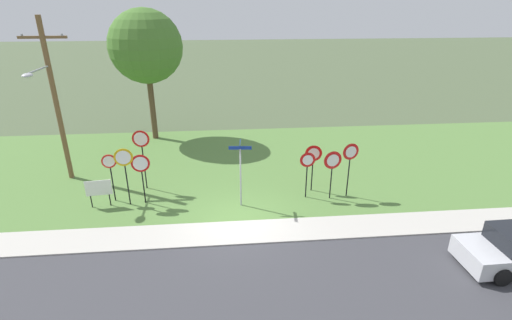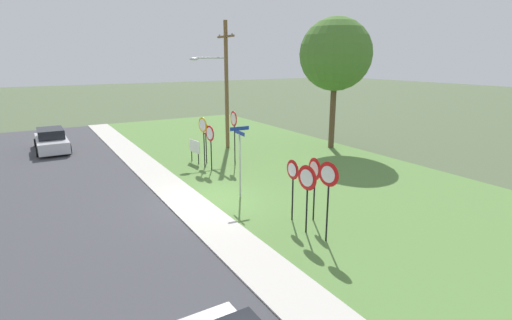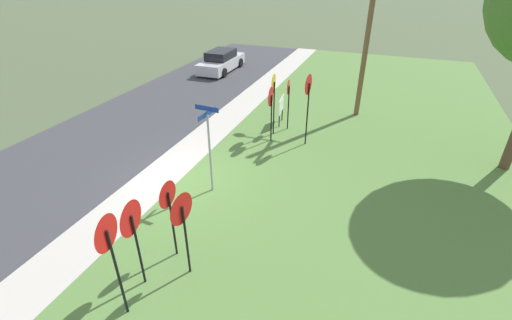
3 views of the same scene
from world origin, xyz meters
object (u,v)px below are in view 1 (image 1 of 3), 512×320
(stop_sign_near_left, at_px, (110,168))
(yield_sign_near_right, at_px, (313,157))
(stop_sign_far_center, at_px, (124,164))
(stop_sign_far_left, at_px, (142,146))
(oak_tree_left, at_px, (146,47))
(yield_sign_far_left, at_px, (350,157))
(street_name_post, at_px, (240,169))
(yield_sign_far_right, at_px, (307,165))
(stop_sign_near_right, at_px, (141,168))
(yield_sign_near_left, at_px, (333,164))
(utility_pole, at_px, (53,97))
(notice_board, at_px, (99,189))

(stop_sign_near_left, xyz_separation_m, yield_sign_near_right, (9.08, 0.16, 0.09))
(stop_sign_far_center, bearing_deg, yield_sign_near_right, -3.18)
(stop_sign_far_left, xyz_separation_m, oak_tree_left, (-0.69, 7.40, 3.65))
(yield_sign_far_left, bearing_deg, street_name_post, 174.03)
(yield_sign_far_right, xyz_separation_m, street_name_post, (-3.01, -0.45, 0.12))
(stop_sign_far_center, relative_size, oak_tree_left, 0.33)
(yield_sign_far_left, bearing_deg, stop_sign_near_right, 168.26)
(stop_sign_near_right, bearing_deg, street_name_post, -12.68)
(yield_sign_near_left, bearing_deg, yield_sign_far_left, 2.88)
(stop_sign_far_left, bearing_deg, oak_tree_left, 99.58)
(stop_sign_far_left, relative_size, oak_tree_left, 0.36)
(stop_sign_near_left, xyz_separation_m, stop_sign_far_center, (0.75, -0.43, 0.34))
(utility_pole, height_order, notice_board, utility_pole)
(stop_sign_far_left, height_order, yield_sign_near_right, stop_sign_far_left)
(stop_sign_near_right, relative_size, stop_sign_far_left, 0.79)
(stop_sign_far_center, xyz_separation_m, yield_sign_near_right, (8.33, 0.60, -0.26))
(stop_sign_near_left, relative_size, yield_sign_near_left, 0.98)
(yield_sign_near_left, xyz_separation_m, yield_sign_far_left, (0.83, 0.15, 0.23))
(stop_sign_far_left, bearing_deg, stop_sign_near_left, -132.66)
(yield_sign_near_left, xyz_separation_m, oak_tree_left, (-9.22, 9.21, 4.10))
(stop_sign_near_left, relative_size, notice_board, 1.81)
(yield_sign_far_left, distance_m, utility_pole, 13.98)
(stop_sign_near_right, relative_size, utility_pole, 0.30)
(stop_sign_near_right, xyz_separation_m, yield_sign_near_left, (8.35, -0.35, 0.02))
(yield_sign_near_left, distance_m, oak_tree_left, 13.66)
(yield_sign_near_right, distance_m, yield_sign_far_left, 1.67)
(stop_sign_near_right, bearing_deg, stop_sign_near_left, 161.91)
(utility_pole, relative_size, notice_board, 6.25)
(stop_sign_far_center, relative_size, street_name_post, 0.90)
(yield_sign_near_right, bearing_deg, stop_sign_near_right, -169.62)
(stop_sign_far_left, bearing_deg, yield_sign_near_right, -2.74)
(yield_sign_far_left, relative_size, notice_board, 2.08)
(yield_sign_near_right, bearing_deg, yield_sign_far_left, -18.13)
(stop_sign_far_center, height_order, yield_sign_far_right, stop_sign_far_center)
(stop_sign_far_center, bearing_deg, stop_sign_near_left, 142.78)
(stop_sign_near_right, relative_size, notice_board, 1.87)
(stop_sign_far_left, height_order, oak_tree_left, oak_tree_left)
(yield_sign_near_left, height_order, utility_pole, utility_pole)
(yield_sign_far_left, distance_m, street_name_post, 4.94)
(stop_sign_near_right, relative_size, yield_sign_near_right, 1.02)
(yield_sign_far_right, bearing_deg, street_name_post, -171.23)
(stop_sign_far_center, distance_m, yield_sign_far_left, 9.83)
(yield_sign_near_left, height_order, street_name_post, street_name_post)
(stop_sign_near_right, height_order, oak_tree_left, oak_tree_left)
(stop_sign_far_center, relative_size, utility_pole, 0.34)
(stop_sign_far_left, relative_size, yield_sign_near_left, 1.27)
(street_name_post, bearing_deg, yield_sign_far_right, 13.47)
(stop_sign_near_left, height_order, yield_sign_near_right, yield_sign_near_right)
(yield_sign_near_left, height_order, oak_tree_left, oak_tree_left)
(street_name_post, bearing_deg, stop_sign_far_center, 179.32)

